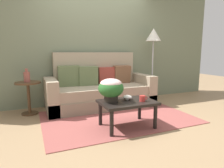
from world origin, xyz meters
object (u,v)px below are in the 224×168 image
at_px(floor_lamp, 153,40).
at_px(snack_bowl, 127,97).
at_px(coffee_table, 127,105).
at_px(couch, 100,90).
at_px(side_table, 28,92).
at_px(potted_plant, 111,88).
at_px(table_vase, 27,77).
at_px(coffee_mug, 143,98).

height_order(floor_lamp, snack_bowl, floor_lamp).
height_order(coffee_table, snack_bowl, snack_bowl).
bearing_deg(snack_bowl, couch, 91.43).
height_order(side_table, potted_plant, potted_plant).
bearing_deg(coffee_table, snack_bowl, 62.12).
distance_m(floor_lamp, table_vase, 2.86).
distance_m(floor_lamp, coffee_mug, 2.12).
xyz_separation_m(coffee_table, table_vase, (-1.39, 1.28, 0.36)).
bearing_deg(side_table, floor_lamp, 1.84).
relative_size(couch, coffee_table, 2.67).
bearing_deg(couch, snack_bowl, -88.57).
bearing_deg(potted_plant, side_table, 132.66).
height_order(coffee_table, side_table, side_table).
bearing_deg(coffee_table, coffee_mug, -26.63).
height_order(potted_plant, table_vase, table_vase).
bearing_deg(side_table, table_vase, -145.24).
bearing_deg(side_table, potted_plant, -47.34).
distance_m(couch, table_vase, 1.44).
bearing_deg(coffee_mug, potted_plant, 160.60).
distance_m(couch, side_table, 1.39).
xyz_separation_m(couch, side_table, (-1.39, -0.00, 0.07)).
height_order(couch, potted_plant, couch).
xyz_separation_m(coffee_table, potted_plant, (-0.25, 0.06, 0.27)).
xyz_separation_m(coffee_table, snack_bowl, (0.04, 0.07, 0.10)).
height_order(coffee_table, floor_lamp, floor_lamp).
relative_size(coffee_mug, snack_bowl, 0.90).
xyz_separation_m(potted_plant, coffee_mug, (0.45, -0.16, -0.17)).
distance_m(couch, coffee_mug, 1.41).
distance_m(side_table, potted_plant, 1.69).
distance_m(couch, potted_plant, 1.29).
distance_m(coffee_table, coffee_mug, 0.25).
relative_size(couch, potted_plant, 5.85).
xyz_separation_m(coffee_table, coffee_mug, (0.20, -0.10, 0.11)).
bearing_deg(snack_bowl, side_table, 139.49).
height_order(floor_lamp, coffee_mug, floor_lamp).
distance_m(coffee_mug, snack_bowl, 0.24).
relative_size(side_table, snack_bowl, 4.16).
height_order(couch, coffee_table, couch).
distance_m(coffee_table, table_vase, 1.92).
distance_m(floor_lamp, snack_bowl, 2.11).
xyz_separation_m(floor_lamp, snack_bowl, (-1.34, -1.30, -0.97)).
xyz_separation_m(coffee_mug, snack_bowl, (-0.16, 0.18, -0.01)).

